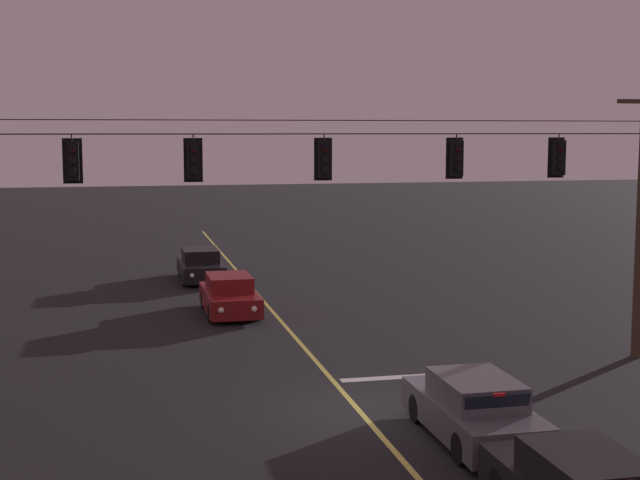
% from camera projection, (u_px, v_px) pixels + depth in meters
% --- Properties ---
extents(ground_plane, '(180.00, 180.00, 0.00)m').
position_uv_depth(ground_plane, '(358.00, 410.00, 21.35)').
color(ground_plane, black).
extents(lane_centre_stripe, '(0.14, 60.00, 0.01)m').
position_uv_depth(lane_centre_stripe, '(287.00, 328.00, 30.16)').
color(lane_centre_stripe, '#D1C64C').
rests_on(lane_centre_stripe, ground).
extents(stop_bar_paint, '(3.40, 0.36, 0.01)m').
position_uv_depth(stop_bar_paint, '(403.00, 377.00, 24.18)').
color(stop_bar_paint, silver).
rests_on(stop_bar_paint, ground).
extents(signal_span_assembly, '(20.22, 0.32, 7.85)m').
position_uv_depth(signal_span_assembly, '(328.00, 224.00, 23.86)').
color(signal_span_assembly, '#423021').
rests_on(signal_span_assembly, ground).
extents(traffic_light_leftmost, '(0.48, 0.41, 1.22)m').
position_uv_depth(traffic_light_leftmost, '(72.00, 161.00, 22.23)').
color(traffic_light_leftmost, black).
extents(traffic_light_left_inner, '(0.48, 0.41, 1.22)m').
position_uv_depth(traffic_light_left_inner, '(194.00, 160.00, 22.88)').
color(traffic_light_left_inner, black).
extents(traffic_light_centre, '(0.48, 0.41, 1.22)m').
position_uv_depth(traffic_light_centre, '(324.00, 159.00, 23.61)').
color(traffic_light_centre, black).
extents(traffic_light_right_inner, '(0.48, 0.41, 1.22)m').
position_uv_depth(traffic_light_right_inner, '(457.00, 158.00, 24.41)').
color(traffic_light_right_inner, black).
extents(traffic_light_rightmost, '(0.48, 0.41, 1.22)m').
position_uv_depth(traffic_light_rightmost, '(559.00, 158.00, 25.07)').
color(traffic_light_rightmost, black).
extents(car_waiting_near_lane, '(1.80, 4.33, 1.39)m').
position_uv_depth(car_waiting_near_lane, '(474.00, 410.00, 19.20)').
color(car_waiting_near_lane, '#4C4C51').
rests_on(car_waiting_near_lane, ground).
extents(car_oncoming_lead, '(1.80, 4.42, 1.39)m').
position_uv_depth(car_oncoming_lead, '(230.00, 296.00, 32.52)').
color(car_oncoming_lead, maroon).
rests_on(car_oncoming_lead, ground).
extents(car_oncoming_trailing, '(1.80, 4.42, 1.39)m').
position_uv_depth(car_oncoming_trailing, '(201.00, 266.00, 39.77)').
color(car_oncoming_trailing, black).
rests_on(car_oncoming_trailing, ground).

